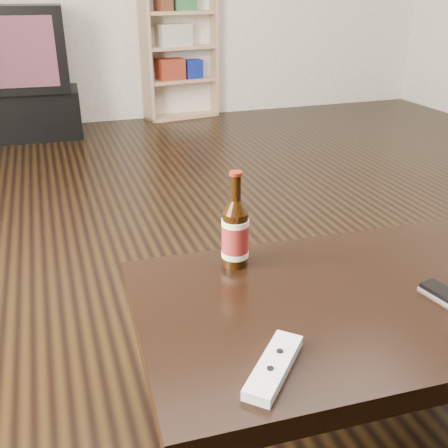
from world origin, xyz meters
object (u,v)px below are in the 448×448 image
object	(u,v)px
tv_stand	(20,114)
beer_bottle	(235,233)
tv	(10,49)
remote	(274,366)
phone	(442,293)
bookshelf	(176,44)
coffee_table	(363,312)

from	to	relation	value
tv_stand	beer_bottle	size ratio (longest dim) A/B	3.49
tv	remote	bearing A→B (deg)	-78.52
beer_bottle	phone	size ratio (longest dim) A/B	2.44
remote	beer_bottle	bearing A→B (deg)	123.15
remote	phone	bearing A→B (deg)	56.60
bookshelf	tv_stand	bearing A→B (deg)	-175.54
tv_stand	bookshelf	size ratio (longest dim) A/B	0.75
phone	bookshelf	bearing A→B (deg)	75.33
coffee_table	remote	size ratio (longest dim) A/B	6.14
bookshelf	remote	distance (m)	3.93
beer_bottle	remote	bearing A→B (deg)	-99.87
tv_stand	phone	world-z (taller)	phone
tv	coffee_table	distance (m)	3.46
phone	remote	xyz separation A→B (m)	(-0.48, -0.12, 0.00)
tv_stand	coffee_table	world-z (taller)	coffee_table
coffee_table	phone	xyz separation A→B (m)	(0.16, -0.06, 0.06)
tv_stand	bookshelf	distance (m)	1.42
coffee_table	remote	distance (m)	0.37
phone	remote	bearing A→B (deg)	-176.44
tv	bookshelf	bearing A→B (deg)	16.79
tv	bookshelf	world-z (taller)	bookshelf
beer_bottle	phone	world-z (taller)	beer_bottle
bookshelf	phone	distance (m)	3.75
bookshelf	coffee_table	size ratio (longest dim) A/B	1.07
bookshelf	coffee_table	distance (m)	3.71
beer_bottle	coffee_table	bearing A→B (deg)	-43.65
tv	phone	distance (m)	3.56
tv_stand	coffee_table	size ratio (longest dim) A/B	0.80
coffee_table	bookshelf	bearing A→B (deg)	82.79
bookshelf	phone	size ratio (longest dim) A/B	11.35
tv_stand	remote	xyz separation A→B (m)	(0.53, -3.53, 0.24)
beer_bottle	remote	world-z (taller)	beer_bottle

